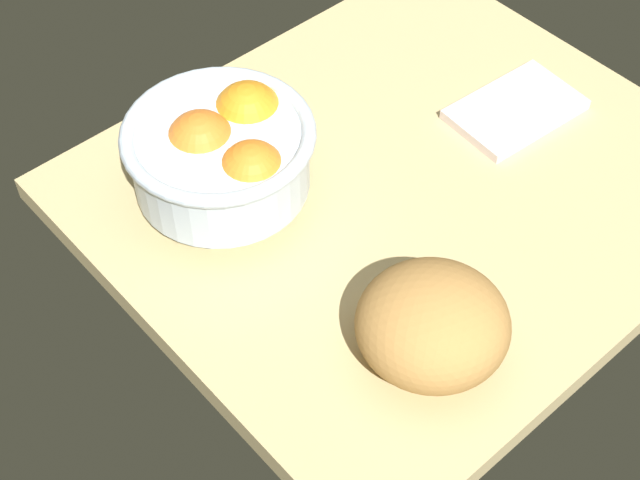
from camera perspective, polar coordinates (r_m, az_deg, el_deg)
name	(u,v)px	position (r cm, az deg, el deg)	size (l,w,h in cm)	color
ground_plane	(404,190)	(110.61, 5.07, 3.02)	(67.00, 59.73, 3.00)	tan
fruit_bowl	(224,153)	(102.81, -5.77, 5.22)	(20.77, 20.77, 12.01)	silver
bread_loaf	(433,324)	(91.17, 6.76, -5.05)	(14.91, 14.58, 9.69)	#B48041
napkin_folded	(515,110)	(119.13, 11.62, 7.66)	(15.79, 9.89, 1.28)	silver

